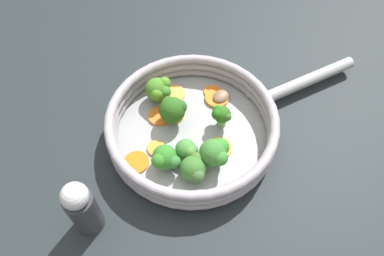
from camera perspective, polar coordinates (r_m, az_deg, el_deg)
The scene contains 24 objects.
ground_plane at distance 0.66m, azimuth -0.00°, elevation -1.29°, with size 4.00×4.00×0.00m, color #1F2629.
skillet at distance 0.66m, azimuth -0.00°, elevation -1.01°, with size 0.27×0.27×0.01m, color #939699.
skillet_rim_wall at distance 0.63m, azimuth -0.00°, elevation 0.49°, with size 0.29×0.29×0.05m.
skillet_handle at distance 0.74m, azimuth 17.02°, elevation 6.90°, with size 0.02×0.02×0.21m, color #999B9E.
skillet_rivet_left at distance 0.68m, azimuth 10.63°, elevation 2.12°, with size 0.01×0.01×0.01m, color #989798.
skillet_rivet_right at distance 0.71m, azimuth 8.54°, elevation 4.92°, with size 0.01×0.01×0.01m, color #929797.
carrot_slice_0 at distance 0.69m, azimuth -2.48°, elevation 3.35°, with size 0.03×0.03×0.00m, color orange.
carrot_slice_1 at distance 0.71m, azimuth 3.09°, elevation 5.55°, with size 0.03×0.03×0.00m, color orange.
carrot_slice_2 at distance 0.63m, azimuth -8.48°, elevation -5.19°, with size 0.04×0.04×0.00m, color orange.
carrot_slice_3 at distance 0.64m, azimuth -5.48°, elevation -3.10°, with size 0.03×0.03×0.00m, color orange.
carrot_slice_4 at distance 0.68m, azimuth -2.87°, elevation 2.11°, with size 0.04×0.04×0.00m, color orange.
carrot_slice_5 at distance 0.67m, azimuth -4.95°, elevation 1.84°, with size 0.04×0.04×0.01m, color orange.
carrot_slice_6 at distance 0.71m, azimuth -2.72°, elevation 5.27°, with size 0.04×0.04×0.00m, color #F99540.
carrot_slice_7 at distance 0.70m, azimuth 3.79°, elevation 4.56°, with size 0.04×0.04×0.01m, color orange.
carrot_slice_8 at distance 0.64m, azimuth 4.15°, elevation -3.03°, with size 0.04×0.04×0.00m, color orange.
broccoli_floret_0 at distance 0.60m, azimuth -3.86°, elevation -4.81°, with size 0.05×0.05×0.04m.
broccoli_floret_1 at distance 0.64m, azimuth -3.08°, elevation 2.73°, with size 0.05×0.05×0.06m.
broccoli_floret_2 at distance 0.59m, azimuth 0.27°, elevation -6.21°, with size 0.05×0.05×0.05m.
broccoli_floret_3 at distance 0.61m, azimuth -0.67°, elevation -3.37°, with size 0.03×0.04×0.04m.
broccoli_floret_4 at distance 0.60m, azimuth 3.59°, elevation -3.64°, with size 0.05×0.05×0.06m.
broccoli_floret_5 at distance 0.64m, azimuth 4.47°, elevation 2.03°, with size 0.03×0.04×0.05m.
broccoli_floret_6 at distance 0.68m, azimuth -5.11°, elevation 5.82°, with size 0.05×0.05×0.05m.
mushroom_piece_0 at distance 0.70m, azimuth 4.13°, elevation 5.04°, with size 0.04×0.03×0.01m, color #816048.
salt_shaker at distance 0.56m, azimuth -16.39°, elevation -11.61°, with size 0.04×0.04×0.12m.
Camera 1 is at (-0.29, -0.21, 0.56)m, focal length 35.00 mm.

